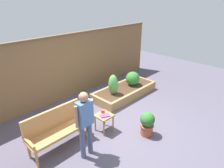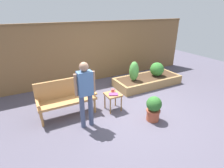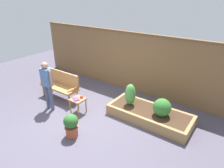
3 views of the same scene
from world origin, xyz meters
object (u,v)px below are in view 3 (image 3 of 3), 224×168
at_px(shrub_far_corner, 162,107).
at_px(person_by_bench, 47,82).
at_px(potted_boxwood, 71,125).
at_px(shrub_near_bench, 130,95).
at_px(garden_bench, 61,83).
at_px(cup_on_table, 81,97).
at_px(side_table, 78,101).
at_px(book_on_table, 76,99).

height_order(shrub_far_corner, person_by_bench, person_by_bench).
xyz_separation_m(potted_boxwood, shrub_near_bench, (0.64, 1.80, 0.29)).
relative_size(garden_bench, shrub_far_corner, 2.92).
distance_m(garden_bench, shrub_near_bench, 2.49).
distance_m(cup_on_table, shrub_far_corner, 2.36).
distance_m(potted_boxwood, person_by_bench, 1.71).
xyz_separation_m(potted_boxwood, person_by_bench, (-1.52, 0.54, 0.59)).
distance_m(side_table, cup_on_table, 0.17).
bearing_deg(shrub_near_bench, potted_boxwood, -109.50).
relative_size(garden_bench, shrub_near_bench, 2.16).
bearing_deg(book_on_table, side_table, 99.30).
distance_m(garden_bench, side_table, 1.22).
relative_size(cup_on_table, person_by_bench, 0.08).
bearing_deg(shrub_near_bench, cup_on_table, -147.03).
bearing_deg(book_on_table, cup_on_table, 92.83).
bearing_deg(side_table, person_by_bench, -157.66).
xyz_separation_m(garden_bench, shrub_near_bench, (2.43, 0.53, 0.09)).
bearing_deg(side_table, book_on_table, -107.09).
bearing_deg(person_by_bench, potted_boxwood, -19.42).
relative_size(cup_on_table, potted_boxwood, 0.19).
bearing_deg(book_on_table, shrub_far_corner, 48.99).
distance_m(book_on_table, shrub_near_bench, 1.61).
bearing_deg(garden_bench, shrub_near_bench, 12.27).
height_order(garden_bench, potted_boxwood, garden_bench).
distance_m(garden_bench, cup_on_table, 1.24).
bearing_deg(garden_bench, cup_on_table, -12.32).
relative_size(book_on_table, shrub_near_bench, 0.35).
relative_size(book_on_table, shrub_far_corner, 0.47).
height_order(book_on_table, shrub_near_bench, shrub_near_bench).
bearing_deg(person_by_bench, side_table, 22.34).
xyz_separation_m(garden_bench, book_on_table, (1.14, -0.43, -0.05)).
bearing_deg(side_table, shrub_near_bench, 35.21).
height_order(garden_bench, book_on_table, garden_bench).
bearing_deg(person_by_bench, garden_bench, 110.79).
xyz_separation_m(book_on_table, person_by_bench, (-0.86, -0.31, 0.44)).
xyz_separation_m(book_on_table, shrub_near_bench, (1.29, 0.96, 0.14)).
height_order(cup_on_table, person_by_bench, person_by_bench).
relative_size(cup_on_table, shrub_near_bench, 0.18).
height_order(side_table, shrub_far_corner, shrub_far_corner).
xyz_separation_m(garden_bench, side_table, (1.16, -0.37, -0.15)).
relative_size(side_table, potted_boxwood, 0.75).
distance_m(cup_on_table, shrub_near_bench, 1.46).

